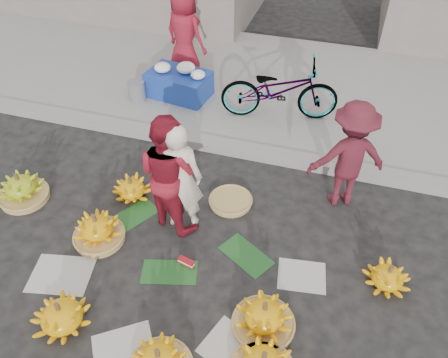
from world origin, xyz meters
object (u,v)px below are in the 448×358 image
(vendor_cream, at_px, (179,178))
(flower_table, at_px, (179,83))
(bicycle, at_px, (280,90))
(banana_bunch_4, at_px, (264,317))
(banana_bunch_0, at_px, (98,230))

(vendor_cream, height_order, flower_table, vendor_cream)
(vendor_cream, height_order, bicycle, vendor_cream)
(banana_bunch_4, distance_m, bicycle, 3.85)
(banana_bunch_4, height_order, bicycle, bicycle)
(banana_bunch_4, relative_size, flower_table, 0.60)
(vendor_cream, bearing_deg, bicycle, -115.57)
(banana_bunch_0, height_order, bicycle, bicycle)
(vendor_cream, bearing_deg, banana_bunch_4, 128.57)
(banana_bunch_4, bearing_deg, vendor_cream, 139.11)
(bicycle, bearing_deg, banana_bunch_0, 140.60)
(banana_bunch_4, distance_m, flower_table, 4.62)
(banana_bunch_0, height_order, banana_bunch_4, banana_bunch_4)
(banana_bunch_4, relative_size, vendor_cream, 0.44)
(bicycle, bearing_deg, flower_table, 72.63)
(flower_table, bearing_deg, vendor_cream, -59.85)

